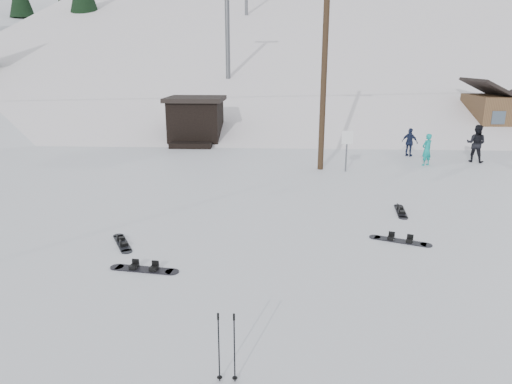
{
  "coord_description": "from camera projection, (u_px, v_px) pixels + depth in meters",
  "views": [
    {
      "loc": [
        0.12,
        -6.66,
        4.77
      ],
      "look_at": [
        -0.5,
        5.1,
        1.4
      ],
      "focal_mm": 32.0,
      "sensor_mm": 36.0,
      "label": 1
    }
  ],
  "objects": [
    {
      "name": "ground",
      "position": [
        270.0,
        354.0,
        7.71
      ],
      "size": [
        200.0,
        200.0,
        0.0
      ],
      "primitive_type": "plane",
      "color": "white",
      "rests_on": "ground"
    },
    {
      "name": "ski_slope",
      "position": [
        278.0,
        186.0,
        63.82
      ],
      "size": [
        60.0,
        85.24,
        65.97
      ],
      "primitive_type": "cube",
      "rotation": [
        0.31,
        0.0,
        0.0
      ],
      "color": "white",
      "rests_on": "ground"
    },
    {
      "name": "treeline_crest",
      "position": [
        280.0,
        87.0,
        90.28
      ],
      "size": [
        50.0,
        6.0,
        10.0
      ],
      "primitive_type": null,
      "color": "black",
      "rests_on": "ski_slope"
    },
    {
      "name": "utility_pole",
      "position": [
        324.0,
        64.0,
        19.77
      ],
      "size": [
        2.0,
        0.26,
        9.0
      ],
      "color": "#3A2819",
      "rests_on": "ground"
    },
    {
      "name": "trail_sign",
      "position": [
        347.0,
        144.0,
        20.24
      ],
      "size": [
        0.5,
        0.09,
        1.85
      ],
      "color": "#595B60",
      "rests_on": "ground"
    },
    {
      "name": "lift_hut",
      "position": [
        196.0,
        120.0,
        27.7
      ],
      "size": [
        3.4,
        4.1,
        2.75
      ],
      "color": "black",
      "rests_on": "ground"
    },
    {
      "name": "lift_tower_near",
      "position": [
        227.0,
        20.0,
        34.56
      ],
      "size": [
        2.2,
        0.36,
        8.0
      ],
      "color": "#595B60",
      "rests_on": "ski_slope"
    },
    {
      "name": "cabin",
      "position": [
        509.0,
        114.0,
        29.59
      ],
      "size": [
        5.39,
        4.4,
        3.77
      ],
      "color": "brown",
      "rests_on": "ground"
    },
    {
      "name": "ski_poles",
      "position": [
        227.0,
        347.0,
        6.91
      ],
      "size": [
        0.32,
        0.09,
        1.17
      ],
      "color": "black",
      "rests_on": "ground"
    },
    {
      "name": "board_scatter_a",
      "position": [
        144.0,
        269.0,
        10.83
      ],
      "size": [
        1.71,
        0.51,
        0.12
      ],
      "rotation": [
        0.0,
        0.0,
        -0.13
      ],
      "color": "black",
      "rests_on": "ground"
    },
    {
      "name": "board_scatter_b",
      "position": [
        122.0,
        243.0,
        12.4
      ],
      "size": [
        0.9,
        1.38,
        0.11
      ],
      "rotation": [
        0.0,
        0.0,
        2.08
      ],
      "color": "black",
      "rests_on": "ground"
    },
    {
      "name": "board_scatter_d",
      "position": [
        400.0,
        240.0,
        12.56
      ],
      "size": [
        1.59,
        0.83,
        0.12
      ],
      "rotation": [
        0.0,
        0.0,
        -0.38
      ],
      "color": "black",
      "rests_on": "ground"
    },
    {
      "name": "board_scatter_f",
      "position": [
        401.0,
        211.0,
        15.03
      ],
      "size": [
        0.45,
        1.57,
        0.11
      ],
      "rotation": [
        0.0,
        0.0,
        1.45
      ],
      "color": "black",
      "rests_on": "ground"
    },
    {
      "name": "skier_teal",
      "position": [
        427.0,
        150.0,
        21.6
      ],
      "size": [
        0.66,
        0.6,
        1.52
      ],
      "primitive_type": "imported",
      "rotation": [
        0.0,
        0.0,
        3.69
      ],
      "color": "#0E928C",
      "rests_on": "ground"
    },
    {
      "name": "skier_dark",
      "position": [
        476.0,
        143.0,
        22.32
      ],
      "size": [
        1.13,
        1.07,
        1.84
      ],
      "primitive_type": "imported",
      "rotation": [
        0.0,
        0.0,
        2.57
      ],
      "color": "black",
      "rests_on": "ground"
    },
    {
      "name": "skier_pink",
      "position": [
        497.0,
        124.0,
        29.03
      ],
      "size": [
        1.34,
        0.98,
        1.86
      ],
      "primitive_type": "imported",
      "rotation": [
        0.0,
        0.0,
        3.41
      ],
      "color": "#F0548A",
      "rests_on": "ground"
    },
    {
      "name": "skier_navy",
      "position": [
        410.0,
        142.0,
        23.74
      ],
      "size": [
        0.89,
        0.82,
        1.47
      ],
      "primitive_type": "imported",
      "rotation": [
        0.0,
        0.0,
        2.45
      ],
      "color": "#171F3B",
      "rests_on": "ground"
    }
  ]
}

